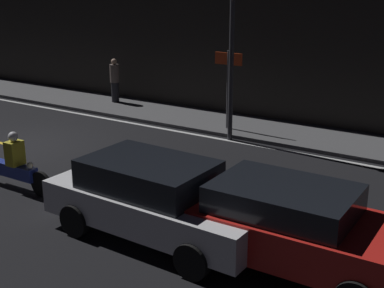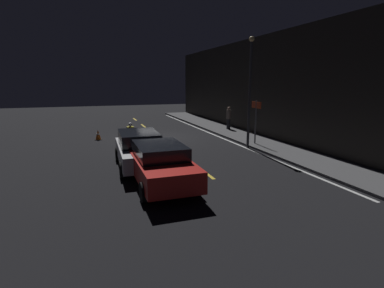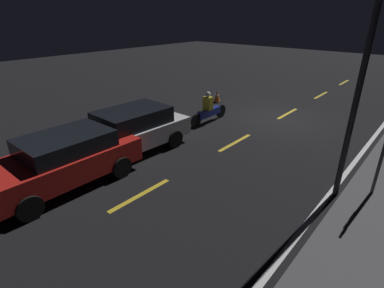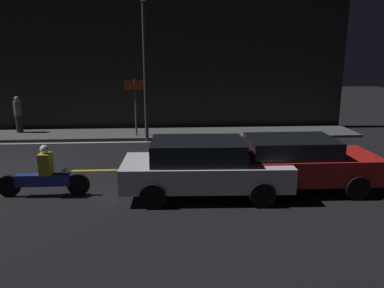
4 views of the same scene
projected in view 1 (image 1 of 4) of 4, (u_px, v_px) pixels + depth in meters
ground_plane at (19, 148)px, 15.07m from camera, size 56.00×56.00×0.00m
raised_curb at (134, 109)px, 19.24m from camera, size 28.00×2.40×0.11m
building_front at (154, 17)px, 19.38m from camera, size 28.00×0.30×6.37m
lane_dash_d at (115, 171)px, 13.28m from camera, size 2.00×0.14×0.01m
lane_dash_e at (283, 211)px, 10.98m from camera, size 2.00×0.14×0.01m
lane_solid_kerb at (107, 119)px, 18.09m from camera, size 25.20×0.14×0.01m
sedan_white at (156, 198)px, 9.71m from camera, size 4.28×1.96×1.47m
taxi_red at (292, 225)px, 8.68m from camera, size 4.12×1.88×1.42m
motorcycle at (13, 166)px, 12.01m from camera, size 2.33×0.36×1.36m
pedestrian at (115, 80)px, 19.80m from camera, size 0.34×0.34×1.62m
shop_sign at (228, 74)px, 16.09m from camera, size 0.90×0.08×2.40m
street_lamp at (232, 28)px, 14.82m from camera, size 0.28×0.28×5.76m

